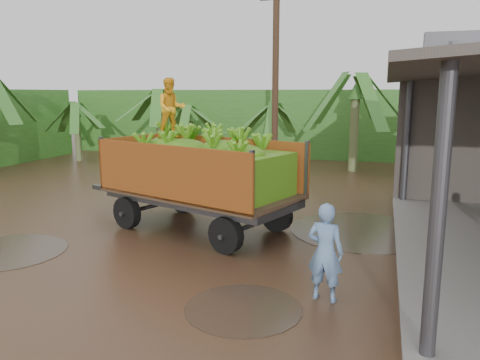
# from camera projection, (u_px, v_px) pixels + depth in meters

# --- Properties ---
(ground) EXTENTS (100.00, 100.00, 0.00)m
(ground) POSITION_uv_depth(u_px,v_px,m) (175.00, 239.00, 11.11)
(ground) COLOR black
(ground) RESTS_ON ground
(hedge_north) EXTENTS (22.00, 3.00, 3.60)m
(hedge_north) POSITION_uv_depth(u_px,v_px,m) (262.00, 122.00, 26.39)
(hedge_north) COLOR #2D661E
(hedge_north) RESTS_ON ground
(banana_trailer) EXTENTS (6.82, 3.86, 3.81)m
(banana_trailer) POSITION_uv_depth(u_px,v_px,m) (200.00, 172.00, 11.65)
(banana_trailer) COLOR #BF5D1B
(banana_trailer) RESTS_ON ground
(man_blue) EXTENTS (0.67, 0.50, 1.67)m
(man_blue) POSITION_uv_depth(u_px,v_px,m) (325.00, 252.00, 7.72)
(man_blue) COLOR #6588B8
(man_blue) RESTS_ON ground
(utility_pole) EXTENTS (1.20, 0.24, 7.26)m
(utility_pole) POSITION_uv_depth(u_px,v_px,m) (275.00, 86.00, 17.09)
(utility_pole) COLOR #47301E
(utility_pole) RESTS_ON ground
(banana_plants) EXTENTS (24.60, 20.29, 4.31)m
(banana_plants) POSITION_uv_depth(u_px,v_px,m) (105.00, 134.00, 18.17)
(banana_plants) COLOR #2D661E
(banana_plants) RESTS_ON ground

